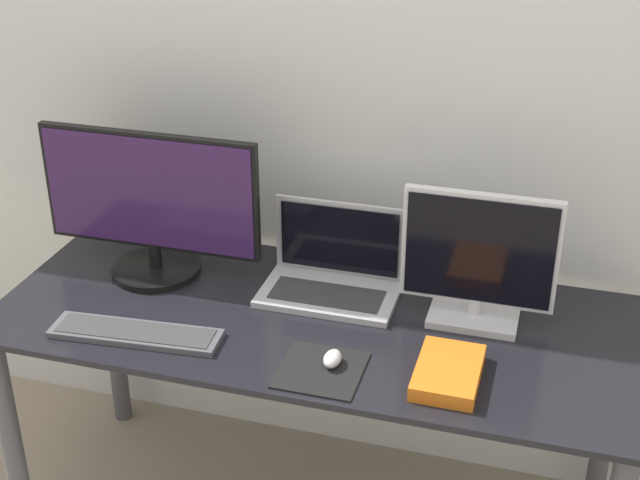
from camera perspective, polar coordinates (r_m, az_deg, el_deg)
name	(u,v)px	position (r m, az deg, el deg)	size (l,w,h in m)	color
wall_back	(358,83)	(2.55, 2.44, 9.98)	(7.00, 0.05, 2.50)	silver
desk	(316,355)	(2.45, -0.28, -7.35)	(1.72, 0.72, 0.73)	black
monitor_left	(151,205)	(2.55, -10.78, 2.20)	(0.64, 0.26, 0.43)	black
monitor_right	(479,262)	(2.33, 10.12, -1.38)	(0.40, 0.16, 0.36)	silver
laptop	(333,271)	(2.48, 0.85, -2.01)	(0.38, 0.24, 0.24)	#ADADB2
keyboard	(136,333)	(2.35, -11.72, -5.86)	(0.45, 0.15, 0.02)	#4C4C51
mousepad	(321,370)	(2.18, 0.06, -8.32)	(0.20, 0.21, 0.00)	black
mouse	(332,359)	(2.18, 0.80, -7.60)	(0.04, 0.07, 0.03)	silver
book	(448,372)	(2.16, 8.20, -8.39)	(0.15, 0.23, 0.04)	orange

